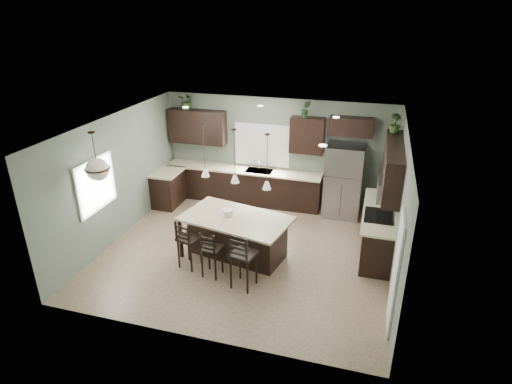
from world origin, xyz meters
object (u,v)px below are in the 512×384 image
object	(u,v)px
serving_dish	(227,212)
bar_stool_right	(244,260)
kitchen_island	(236,237)
bar_stool_center	(212,253)
refrigerator	(343,181)
plant_back_left	(187,101)
bar_stool_left	(189,243)

from	to	relation	value
serving_dish	bar_stool_right	size ratio (longest dim) A/B	0.20
kitchen_island	bar_stool_center	world-z (taller)	bar_stool_center
kitchen_island	bar_stool_right	world-z (taller)	bar_stool_right
serving_dish	bar_stool_center	distance (m)	0.96
refrigerator	bar_stool_right	size ratio (longest dim) A/B	1.58
plant_back_left	bar_stool_left	bearing A→B (deg)	-66.88
plant_back_left	bar_stool_center	bearing A→B (deg)	-60.73
bar_stool_right	plant_back_left	world-z (taller)	plant_back_left
kitchen_island	bar_stool_right	xyz separation A→B (m)	(0.47, -0.97, 0.12)
serving_dish	bar_stool_center	size ratio (longest dim) A/B	0.24
refrigerator	plant_back_left	distance (m)	4.52
refrigerator	serving_dish	distance (m)	3.33
bar_stool_center	plant_back_left	size ratio (longest dim) A/B	2.24
kitchen_island	bar_stool_left	bearing A→B (deg)	-130.09
refrigerator	kitchen_island	xyz separation A→B (m)	(-1.93, -2.61, -0.46)
serving_dish	bar_stool_center	xyz separation A→B (m)	(-0.04, -0.83, -0.49)
bar_stool_center	kitchen_island	bearing A→B (deg)	79.45
bar_stool_center	plant_back_left	world-z (taller)	plant_back_left
kitchen_island	bar_stool_center	xyz separation A→B (m)	(-0.24, -0.79, 0.04)
refrigerator	bar_stool_left	xyz separation A→B (m)	(-2.72, -3.23, -0.39)
refrigerator	bar_stool_center	xyz separation A→B (m)	(-2.17, -3.39, -0.42)
bar_stool_center	plant_back_left	xyz separation A→B (m)	(-2.01, 3.59, 2.12)
bar_stool_center	bar_stool_right	world-z (taller)	bar_stool_right
serving_dish	bar_stool_center	bearing A→B (deg)	-92.92
kitchen_island	bar_stool_left	distance (m)	1.01
bar_stool_left	plant_back_left	size ratio (longest dim) A/B	2.39
serving_dish	kitchen_island	bearing A→B (deg)	-11.73
bar_stool_left	plant_back_left	distance (m)	4.27
refrigerator	bar_stool_center	bearing A→B (deg)	-122.61
kitchen_island	refrigerator	bearing A→B (deg)	65.15
kitchen_island	plant_back_left	world-z (taller)	plant_back_left
refrigerator	serving_dish	world-z (taller)	refrigerator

